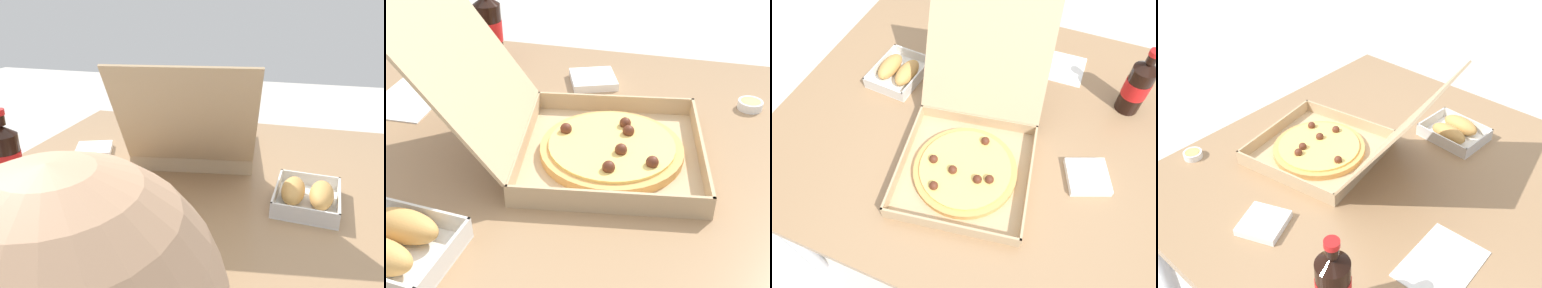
{
  "view_description": "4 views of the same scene",
  "coord_description": "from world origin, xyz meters",
  "views": [
    {
      "loc": [
        -0.24,
        0.92,
        1.23
      ],
      "look_at": [
        0.05,
        -0.12,
        0.81
      ],
      "focal_mm": 35.6,
      "sensor_mm": 36.0,
      "label": 1
    },
    {
      "loc": [
        -0.74,
        -0.34,
        1.3
      ],
      "look_at": [
        -0.01,
        -0.15,
        0.81
      ],
      "focal_mm": 45.9,
      "sensor_mm": 36.0,
      "label": 2
    },
    {
      "loc": [
        0.24,
        -0.67,
        1.6
      ],
      "look_at": [
        0.03,
        -0.14,
        0.8
      ],
      "focal_mm": 33.48,
      "sensor_mm": 36.0,
      "label": 3
    },
    {
      "loc": [
        0.83,
        0.61,
        1.61
      ],
      "look_at": [
        -0.02,
        -0.14,
        0.78
      ],
      "focal_mm": 42.53,
      "sensor_mm": 36.0,
      "label": 4
    }
  ],
  "objects": [
    {
      "name": "cola_bottle",
      "position": [
        0.43,
        0.21,
        0.85
      ],
      "size": [
        0.07,
        0.07,
        0.22
      ],
      "color": "black",
      "rests_on": "dining_table"
    },
    {
      "name": "pizza_box_open",
      "position": [
        0.04,
        -0.15,
        0.81
      ],
      "size": [
        0.43,
        0.6,
        0.34
      ],
      "color": "tan",
      "rests_on": "dining_table"
    },
    {
      "name": "napkin_pile",
      "position": [
        0.37,
        -0.09,
        0.77
      ],
      "size": [
        0.14,
        0.14,
        0.02
      ],
      "primitive_type": "cube",
      "rotation": [
        0.0,
        0.0,
        0.39
      ],
      "color": "white",
      "rests_on": "dining_table"
    },
    {
      "name": "bread_side_box",
      "position": [
        -0.29,
        0.07,
        0.78
      ],
      "size": [
        0.16,
        0.2,
        0.06
      ],
      "color": "white",
      "rests_on": "dining_table"
    },
    {
      "name": "paper_menu",
      "position": [
        0.17,
        0.31,
        0.76
      ],
      "size": [
        0.21,
        0.16,
        0.0
      ],
      "primitive_type": "cube",
      "rotation": [
        0.0,
        0.0,
        0.02
      ],
      "color": "white",
      "rests_on": "dining_table"
    },
    {
      "name": "dining_table",
      "position": [
        0.0,
        0.0,
        0.68
      ],
      "size": [
        1.17,
        1.08,
        0.76
      ],
      "color": "#997551",
      "rests_on": "ground_plane"
    },
    {
      "name": "dipping_sauce_cup",
      "position": [
        0.32,
        -0.47,
        0.77
      ],
      "size": [
        0.06,
        0.06,
        0.02
      ],
      "color": "white",
      "rests_on": "dining_table"
    }
  ]
}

